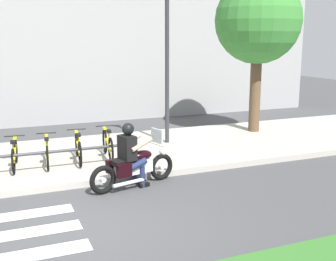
% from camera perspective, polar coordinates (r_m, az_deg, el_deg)
% --- Properties ---
extents(ground_plane, '(48.00, 48.00, 0.00)m').
position_cam_1_polar(ground_plane, '(7.73, -11.17, -12.11)').
color(ground_plane, '#424244').
extents(sidewalk, '(24.00, 4.40, 0.15)m').
position_cam_1_polar(sidewalk, '(11.47, -15.17, -3.84)').
color(sidewalk, '#A8A399').
rests_on(sidewalk, ground).
extents(motorcycle, '(2.07, 0.87, 1.20)m').
position_cam_1_polar(motorcycle, '(9.27, -4.57, -4.80)').
color(motorcycle, black).
rests_on(motorcycle, ground).
extents(rider, '(0.72, 0.65, 1.43)m').
position_cam_1_polar(rider, '(9.13, -5.03, -2.70)').
color(rider, black).
rests_on(rider, ground).
extents(bicycle_2, '(0.48, 1.58, 0.72)m').
position_cam_1_polar(bicycle_2, '(10.71, -19.82, -3.02)').
color(bicycle_2, black).
rests_on(bicycle_2, sidewalk).
extents(bicycle_3, '(0.48, 1.62, 0.72)m').
position_cam_1_polar(bicycle_3, '(10.76, -15.83, -2.68)').
color(bicycle_3, black).
rests_on(bicycle_3, sidewalk).
extents(bicycle_4, '(0.48, 1.66, 0.75)m').
position_cam_1_polar(bicycle_4, '(10.85, -11.90, -2.27)').
color(bicycle_4, black).
rests_on(bicycle_4, sidewalk).
extents(bicycle_5, '(0.48, 1.70, 0.79)m').
position_cam_1_polar(bicycle_5, '(11.00, -8.06, -1.87)').
color(bicycle_5, black).
rests_on(bicycle_5, sidewalk).
extents(bike_rack, '(4.35, 0.07, 0.49)m').
position_cam_1_polar(bike_rack, '(10.17, -17.59, -3.13)').
color(bike_rack, '#333338').
rests_on(bike_rack, sidewalk).
extents(street_lamp, '(0.28, 0.28, 4.55)m').
position_cam_1_polar(street_lamp, '(12.29, -0.12, 10.23)').
color(street_lamp, '#2D2D33').
rests_on(street_lamp, ground).
extents(tree_near_rack, '(2.75, 2.75, 5.10)m').
position_cam_1_polar(tree_near_rack, '(14.20, 11.95, 14.05)').
color(tree_near_rack, brown).
rests_on(tree_near_rack, ground).
extents(building_backdrop, '(24.00, 1.20, 8.17)m').
position_cam_1_polar(building_backdrop, '(16.75, -18.57, 14.72)').
color(building_backdrop, '#969696').
rests_on(building_backdrop, ground).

